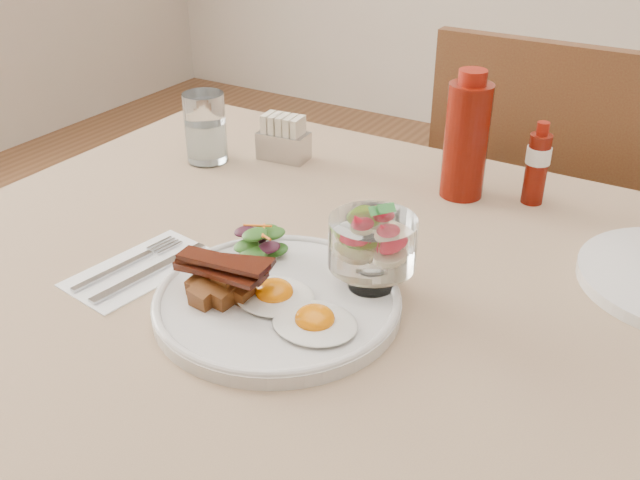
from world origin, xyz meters
TOP-DOWN VIEW (x-y plane):
  - table at (0.00, 0.00)m, footprint 1.33×0.88m
  - chair_far at (0.00, 0.66)m, footprint 0.42×0.42m
  - main_plate at (-0.12, -0.10)m, footprint 0.28×0.28m
  - fried_eggs at (-0.09, -0.12)m, footprint 0.18×0.13m
  - bacon_potato_pile at (-0.17, -0.14)m, footprint 0.12×0.07m
  - side_salad at (-0.19, -0.04)m, footprint 0.07×0.06m
  - fruit_cup at (-0.04, -0.03)m, footprint 0.10×0.10m
  - ketchup_bottle at (-0.05, 0.29)m, footprint 0.07×0.07m
  - hot_sauce_bottle at (0.04, 0.32)m, footprint 0.04×0.04m
  - sugar_caddy at (-0.36, 0.27)m, footprint 0.09×0.05m
  - water_glass at (-0.46, 0.20)m, footprint 0.07×0.07m
  - napkin_cutlery at (-0.31, -0.12)m, footprint 0.12×0.19m

SIDE VIEW (x-z plane):
  - chair_far at x=0.00m, z-range 0.06..0.99m
  - table at x=0.00m, z-range 0.29..1.04m
  - napkin_cutlery at x=-0.31m, z-range 0.75..0.76m
  - main_plate at x=-0.12m, z-range 0.75..0.77m
  - fried_eggs at x=-0.09m, z-range 0.76..0.79m
  - sugar_caddy at x=-0.36m, z-range 0.75..0.82m
  - side_salad at x=-0.19m, z-range 0.77..0.80m
  - bacon_potato_pile at x=-0.17m, z-range 0.77..0.82m
  - water_glass at x=-0.46m, z-range 0.74..0.86m
  - hot_sauce_bottle at x=0.04m, z-range 0.75..0.87m
  - fruit_cup at x=-0.04m, z-range 0.77..0.87m
  - ketchup_bottle at x=-0.05m, z-range 0.75..0.94m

